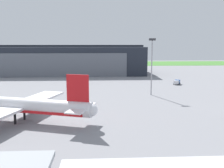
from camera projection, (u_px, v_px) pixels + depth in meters
The scene contains 6 objects.
ground_plane at pixel (68, 112), 71.30m from camera, with size 440.00×440.00×0.00m, color gray.
grass_field_strip at pixel (90, 64), 246.83m from camera, with size 440.00×56.00×0.08m, color #488636.
maintenance_hangar at pixel (64, 60), 162.89m from camera, with size 100.33×37.95×18.09m.
airliner_near_left at pixel (14, 105), 61.86m from camera, with size 41.07×38.66×11.99m.
pushback_tractor at pixel (177, 82), 119.25m from camera, with size 3.93×4.70×2.06m.
apron_light_mast at pixel (152, 62), 92.99m from camera, with size 2.40×0.50×20.68m.
Camera 1 is at (8.50, -69.80, 18.63)m, focal length 41.12 mm.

